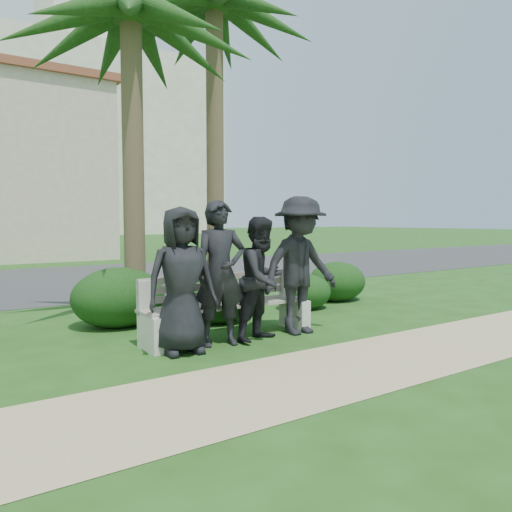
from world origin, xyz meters
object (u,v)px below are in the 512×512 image
at_px(park_bench, 228,310).
at_px(palm_left, 131,12).
at_px(man_c, 262,279).
at_px(palm_right, 214,4).
at_px(man_d, 300,265).
at_px(man_a, 181,280).
at_px(man_b, 220,273).

distance_m(park_bench, palm_left, 4.64).
distance_m(man_c, palm_left, 4.45).
height_order(park_bench, man_c, man_c).
relative_size(park_bench, palm_right, 0.37).
relative_size(man_d, palm_left, 0.34).
distance_m(park_bench, man_a, 1.04).
distance_m(man_b, man_d, 1.25).
bearing_deg(man_c, park_bench, 113.89).
height_order(man_d, palm_right, palm_right).
bearing_deg(park_bench, man_b, -135.24).
bearing_deg(palm_right, man_b, -118.70).
xyz_separation_m(man_a, man_b, (0.57, 0.06, 0.04)).
distance_m(park_bench, palm_right, 5.80).
xyz_separation_m(palm_left, palm_right, (1.88, 0.80, 0.84)).
bearing_deg(park_bench, man_a, -158.25).
bearing_deg(man_a, man_b, 11.41).
relative_size(man_d, palm_right, 0.30).
relative_size(man_b, palm_left, 0.33).
bearing_deg(man_a, man_d, 5.16).
xyz_separation_m(man_b, man_d, (1.25, -0.06, 0.04)).
relative_size(park_bench, man_b, 1.30).
bearing_deg(palm_left, man_d, -50.09).
height_order(man_a, man_d, man_d).
distance_m(man_a, man_b, 0.58).
relative_size(man_a, palm_right, 0.27).
bearing_deg(park_bench, palm_left, 112.65).
bearing_deg(palm_left, man_a, -95.02).
bearing_deg(park_bench, palm_right, 63.90).
distance_m(man_a, palm_left, 4.28).
xyz_separation_m(man_a, palm_right, (2.05, 2.77, 4.63)).
relative_size(man_a, man_c, 1.07).
distance_m(man_d, palm_right, 5.33).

